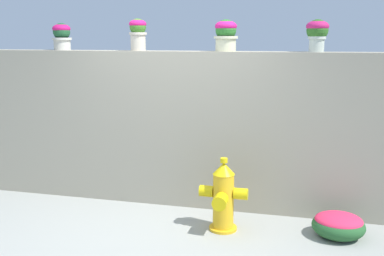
{
  "coord_description": "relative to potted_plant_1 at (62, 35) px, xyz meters",
  "views": [
    {
      "loc": [
        1.51,
        -4.17,
        2.13
      ],
      "look_at": [
        0.21,
        1.09,
        1.04
      ],
      "focal_mm": 41.96,
      "sensor_mm": 36.0,
      "label": 1
    }
  ],
  "objects": [
    {
      "name": "ground_plane",
      "position": [
        1.63,
        -1.32,
        -2.17
      ],
      "size": [
        24.0,
        24.0,
        0.0
      ],
      "primitive_type": "plane",
      "color": "gray"
    },
    {
      "name": "stone_wall",
      "position": [
        1.63,
        -0.04,
        -1.18
      ],
      "size": [
        6.28,
        0.39,
        1.97
      ],
      "primitive_type": "cube",
      "color": "gray",
      "rests_on": "ground"
    },
    {
      "name": "potted_plant_1",
      "position": [
        0.0,
        0.0,
        0.0
      ],
      "size": [
        0.26,
        0.26,
        0.35
      ],
      "color": "beige",
      "rests_on": "stone_wall"
    },
    {
      "name": "potted_plant_2",
      "position": [
        1.1,
        -0.07,
        0.04
      ],
      "size": [
        0.22,
        0.22,
        0.4
      ],
      "color": "#BCB19C",
      "rests_on": "stone_wall"
    },
    {
      "name": "potted_plant_3",
      "position": [
        2.22,
        -0.06,
        0.01
      ],
      "size": [
        0.29,
        0.29,
        0.38
      ],
      "color": "beige",
      "rests_on": "stone_wall"
    },
    {
      "name": "potted_plant_4",
      "position": [
        3.28,
        -0.06,
        0.03
      ],
      "size": [
        0.26,
        0.26,
        0.37
      ],
      "color": "beige",
      "rests_on": "stone_wall"
    },
    {
      "name": "fire_hydrant",
      "position": [
        2.34,
        -0.8,
        -1.79
      ],
      "size": [
        0.54,
        0.44,
        0.83
      ],
      "color": "gold",
      "rests_on": "ground"
    },
    {
      "name": "flower_bush_left",
      "position": [
        3.59,
        -0.68,
        -2.02
      ],
      "size": [
        0.57,
        0.51,
        0.28
      ],
      "color": "#25572A",
      "rests_on": "ground"
    }
  ]
}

